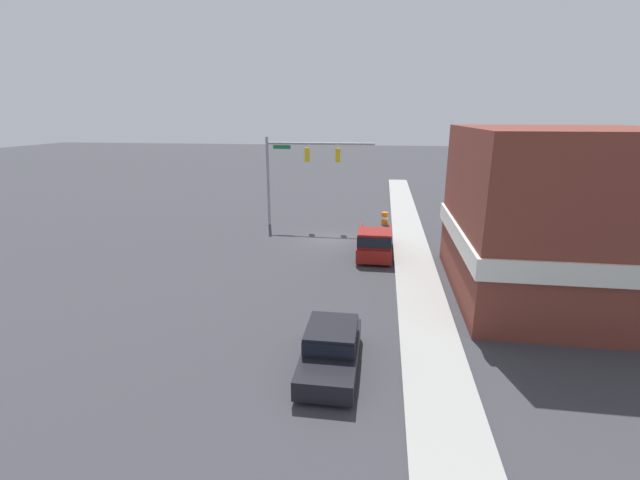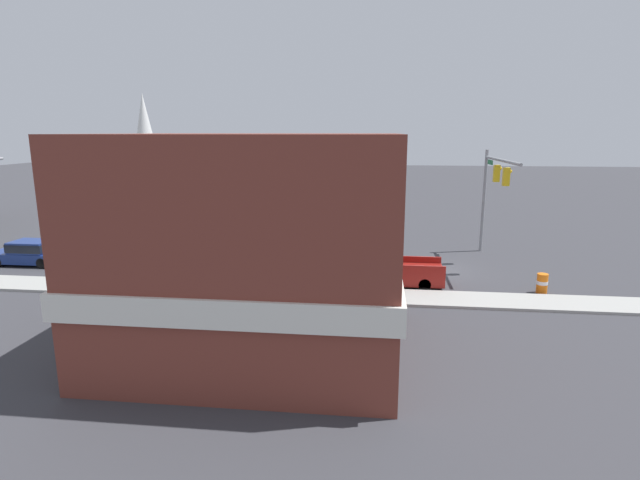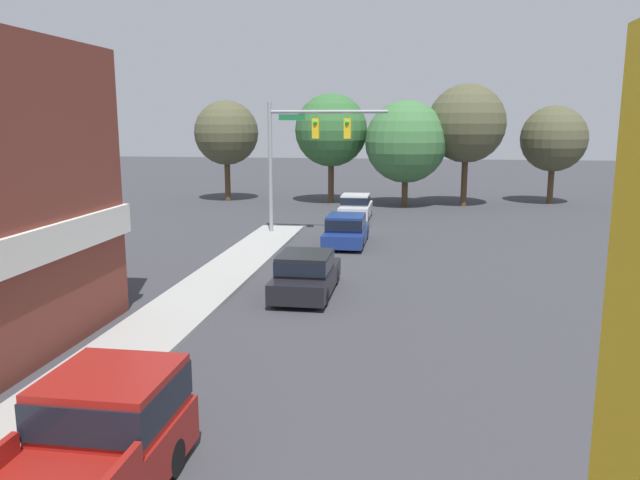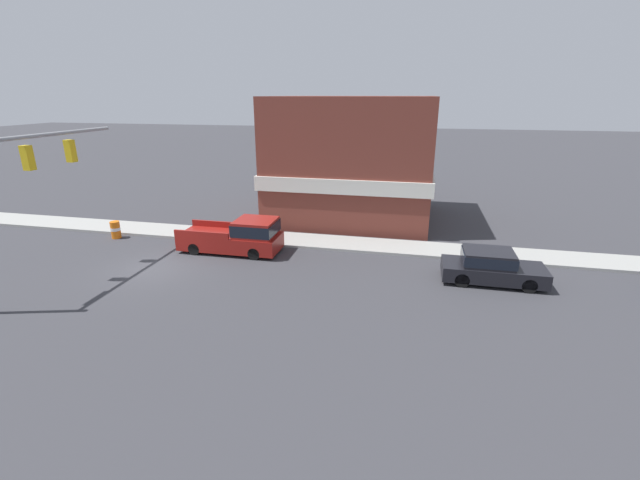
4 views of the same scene
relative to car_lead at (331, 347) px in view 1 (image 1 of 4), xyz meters
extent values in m
plane|color=#38383D|center=(1.97, -16.24, -0.80)|extent=(200.00, 200.00, 0.00)
cube|color=#9E9E99|center=(-3.73, -16.24, -0.73)|extent=(2.40, 60.00, 0.14)
cylinder|color=gray|center=(7.53, -19.98, 2.76)|extent=(0.22, 0.22, 7.11)
cylinder|color=gray|center=(3.29, -19.98, 5.81)|extent=(8.47, 0.18, 0.18)
cube|color=gold|center=(4.31, -19.98, 4.95)|extent=(0.36, 0.36, 1.05)
sphere|color=yellow|center=(4.31, -20.18, 5.26)|extent=(0.22, 0.22, 0.22)
cube|color=gold|center=(1.88, -19.98, 4.95)|extent=(0.36, 0.36, 1.05)
sphere|color=yellow|center=(1.88, -20.18, 5.26)|extent=(0.22, 0.22, 0.22)
cube|color=#196B38|center=(6.33, -19.98, 5.52)|extent=(1.40, 0.04, 0.30)
cylinder|color=black|center=(-0.85, 1.54, -0.47)|extent=(0.22, 0.66, 0.66)
cylinder|color=black|center=(0.85, 1.54, -0.47)|extent=(0.22, 0.66, 0.66)
cylinder|color=black|center=(-0.85, -1.31, -0.47)|extent=(0.22, 0.66, 0.66)
cylinder|color=black|center=(0.85, -1.31, -0.47)|extent=(0.22, 0.66, 0.66)
cube|color=black|center=(0.00, 0.12, -0.28)|extent=(1.92, 4.59, 0.68)
cube|color=black|center=(0.00, -0.16, 0.40)|extent=(1.77, 2.20, 0.68)
cube|color=black|center=(0.00, -0.16, 0.40)|extent=(1.79, 2.29, 0.48)
cylinder|color=black|center=(-2.22, -11.76, -0.47)|extent=(0.22, 0.66, 0.66)
cylinder|color=black|center=(-0.31, -11.76, -0.47)|extent=(0.22, 0.66, 0.66)
cylinder|color=black|center=(-2.22, -15.21, -0.47)|extent=(0.22, 0.66, 0.66)
cylinder|color=black|center=(-0.31, -15.21, -0.47)|extent=(0.22, 0.66, 0.66)
cube|color=maroon|center=(-1.26, -13.48, -0.19)|extent=(2.13, 5.56, 0.85)
cube|color=maroon|center=(-1.26, -11.96, 0.68)|extent=(2.02, 2.11, 0.90)
cube|color=black|center=(-1.26, -11.96, 0.68)|extent=(2.04, 2.20, 0.63)
cube|color=maroon|center=(-2.27, -14.69, 0.41)|extent=(0.12, 3.15, 0.35)
cube|color=maroon|center=(-0.26, -14.69, 0.41)|extent=(0.12, 3.15, 0.35)
cylinder|color=orange|center=(-1.93, -21.28, -0.28)|extent=(0.55, 0.55, 1.04)
cylinder|color=white|center=(-1.93, -21.28, -0.23)|extent=(0.57, 0.57, 0.19)
cube|color=brown|center=(-10.08, -8.02, 3.31)|extent=(9.30, 10.64, 8.22)
cube|color=silver|center=(-10.08, -8.02, 2.25)|extent=(9.60, 10.94, 0.90)
camera|label=1|loc=(-1.56, 13.51, 7.99)|focal=24.00mm
camera|label=2|loc=(-28.12, -12.59, 7.48)|focal=28.00mm
camera|label=3|loc=(3.71, -21.19, 5.28)|focal=35.00mm
camera|label=4|loc=(19.60, -3.78, 7.52)|focal=24.00mm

